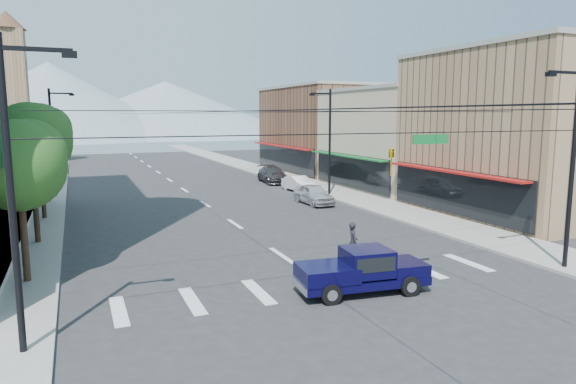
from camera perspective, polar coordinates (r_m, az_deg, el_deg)
name	(u,v)px	position (r m, az deg, el deg)	size (l,w,h in m)	color
ground	(340,295)	(20.23, 5.78, -11.28)	(160.00, 160.00, 0.00)	#28282B
sidewalk_left	(46,183)	(57.18, -25.30, 0.94)	(4.00, 120.00, 0.15)	gray
sidewalk_right	(269,173)	(60.89, -2.14, 2.17)	(4.00, 120.00, 0.15)	gray
shop_near	(527,134)	(39.53, 25.01, 5.81)	(12.00, 14.00, 11.00)	#8C6B4C
shop_mid	(407,140)	(50.10, 13.05, 5.66)	(12.00, 14.00, 9.00)	tan
shop_far	(329,130)	(63.77, 4.63, 6.88)	(12.00, 18.00, 10.00)	brown
clock_tower	(11,86)	(79.14, -28.40, 10.30)	(4.80, 4.80, 20.40)	#8C6B4C
mountain_left	(50,100)	(166.86, -24.93, 9.21)	(80.00, 80.00, 22.00)	gray
mountain_right	(166,108)	(179.10, -13.39, 9.03)	(90.00, 90.00, 18.00)	gray
tree_near	(22,162)	(22.96, -27.43, 2.96)	(3.65, 3.64, 6.71)	black
tree_midnear	(33,139)	(29.90, -26.43, 5.27)	(4.09, 4.09, 7.52)	black
tree_midfar	(42,144)	(36.90, -25.69, 4.84)	(3.65, 3.64, 6.71)	black
tree_far	(46,131)	(43.87, -25.28, 6.11)	(4.09, 4.09, 7.52)	black
signal_rig	(360,178)	(18.39, 8.00, 1.59)	(21.80, 0.20, 9.00)	black
lamp_pole_nw	(54,138)	(46.77, -24.58, 5.46)	(2.00, 0.25, 9.00)	black
lamp_pole_ne	(328,138)	(43.51, 4.51, 6.03)	(2.00, 0.25, 9.00)	black
pickup_truck	(362,270)	(20.27, 8.18, -8.57)	(5.31, 2.44, 1.74)	black
pedestrian	(353,242)	(24.47, 7.22, -5.50)	(0.68, 0.45, 1.87)	black
parked_car_near	(314,194)	(39.75, 2.88, -0.24)	(1.82, 4.51, 1.54)	#B9B9BF
parked_car_mid	(299,184)	(46.27, 1.22, 0.93)	(1.48, 4.25, 1.40)	white
parked_car_far	(273,175)	(52.33, -1.70, 1.94)	(2.27, 5.58, 1.62)	#313134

